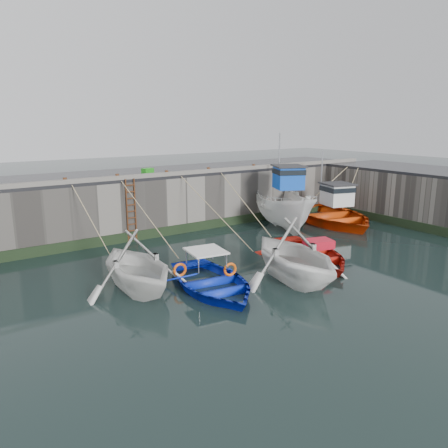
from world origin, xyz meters
TOP-DOWN VIEW (x-y plane):
  - ground at (0.00, 0.00)m, footprint 120.00×120.00m
  - quay_back at (0.00, 12.50)m, footprint 30.00×5.00m
  - road_back at (0.00, 12.50)m, footprint 30.00×5.00m
  - kerb_back at (0.00, 10.15)m, footprint 30.00×0.30m
  - algae_back at (0.00, 9.96)m, footprint 30.00×0.08m
  - algae_right at (11.96, 2.50)m, footprint 0.08×15.00m
  - ladder at (-2.00, 9.91)m, footprint 0.51×0.08m
  - boat_near_white at (-4.41, 3.83)m, footprint 4.14×4.77m
  - boat_near_white_rope at (-4.41, 8.17)m, footprint 0.04×4.49m
  - boat_near_blue at (-2.15, 2.29)m, footprint 4.23×5.44m
  - boat_near_blue_rope at (-2.15, 7.40)m, footprint 0.04×5.82m
  - boat_near_blacktrim at (0.96, 1.32)m, footprint 5.32×5.88m
  - boat_near_blacktrim_rope at (0.96, 6.91)m, footprint 0.04×6.70m
  - boat_near_navy at (3.16, 2.70)m, footprint 5.06×6.11m
  - boat_near_navy_rope at (3.16, 7.60)m, footprint 0.04×5.46m
  - boat_far_white at (6.42, 7.91)m, footprint 5.22×7.37m
  - boat_far_orange at (9.49, 7.18)m, footprint 7.06×8.51m
  - fish_crate at (-0.38, 11.33)m, footprint 0.66×0.52m
  - bollard_a at (-5.00, 10.25)m, footprint 0.18×0.18m
  - bollard_b at (-2.50, 10.25)m, footprint 0.18×0.18m
  - bollard_c at (0.20, 10.25)m, footprint 0.18×0.18m
  - bollard_d at (2.80, 10.25)m, footprint 0.18×0.18m
  - bollard_e at (6.00, 10.25)m, footprint 0.18×0.18m

SIDE VIEW (x-z plane):
  - ground at x=0.00m, z-range 0.00..0.00m
  - boat_near_white at x=-4.41m, z-range -1.24..1.24m
  - boat_near_white_rope at x=-4.41m, z-range -1.55..1.55m
  - boat_near_blue at x=-2.15m, z-range -0.52..0.52m
  - boat_near_blue_rope at x=-2.15m, z-range -1.55..1.55m
  - boat_near_blacktrim at x=0.96m, z-range -1.35..1.35m
  - boat_near_blacktrim_rope at x=0.96m, z-range -1.55..1.55m
  - boat_near_navy at x=3.16m, z-range -0.55..0.55m
  - boat_near_navy_rope at x=3.16m, z-range -1.55..1.55m
  - algae_back at x=0.00m, z-range 0.00..0.50m
  - algae_right at x=11.96m, z-range 0.00..0.50m
  - boat_far_orange at x=9.49m, z-range -1.77..2.75m
  - boat_far_white at x=6.42m, z-range -1.71..3.95m
  - quay_back at x=0.00m, z-range 0.00..3.00m
  - ladder at x=-2.00m, z-range -0.01..3.19m
  - road_back at x=0.00m, z-range 3.00..3.16m
  - kerb_back at x=0.00m, z-range 3.16..3.36m
  - bollard_a at x=-5.00m, z-range 3.16..3.44m
  - bollard_b at x=-2.50m, z-range 3.16..3.44m
  - bollard_c at x=0.20m, z-range 3.16..3.44m
  - bollard_d at x=2.80m, z-range 3.16..3.44m
  - bollard_e at x=6.00m, z-range 3.16..3.44m
  - fish_crate at x=-0.38m, z-range 3.16..3.49m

